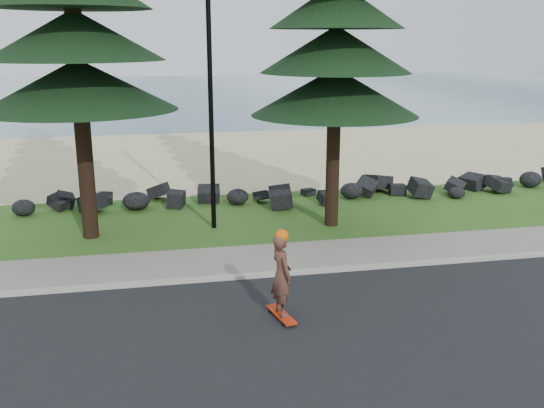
# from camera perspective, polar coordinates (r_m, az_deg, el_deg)

# --- Properties ---
(ground) EXTENTS (160.00, 160.00, 0.00)m
(ground) POSITION_cam_1_polar(r_m,az_deg,el_deg) (15.08, -4.23, -5.82)
(ground) COLOR #2E591B
(ground) RESTS_ON ground
(road) EXTENTS (160.00, 7.00, 0.02)m
(road) POSITION_cam_1_polar(r_m,az_deg,el_deg) (11.03, -1.26, -14.09)
(road) COLOR black
(road) RESTS_ON ground
(kerb) EXTENTS (160.00, 0.20, 0.10)m
(kerb) POSITION_cam_1_polar(r_m,az_deg,el_deg) (14.23, -3.78, -6.91)
(kerb) COLOR #ABA79A
(kerb) RESTS_ON ground
(sidewalk) EXTENTS (160.00, 2.00, 0.08)m
(sidewalk) POSITION_cam_1_polar(r_m,az_deg,el_deg) (15.25, -4.32, -5.41)
(sidewalk) COLOR gray
(sidewalk) RESTS_ON ground
(beach_sand) EXTENTS (160.00, 15.00, 0.01)m
(beach_sand) POSITION_cam_1_polar(r_m,az_deg,el_deg) (29.03, -7.77, 4.42)
(beach_sand) COLOR #C4B982
(beach_sand) RESTS_ON ground
(ocean) EXTENTS (160.00, 58.00, 0.01)m
(ocean) POSITION_cam_1_polar(r_m,az_deg,el_deg) (65.22, -9.85, 10.34)
(ocean) COLOR #3C5D72
(ocean) RESTS_ON ground
(seawall_boulders) EXTENTS (60.00, 2.40, 1.10)m
(seawall_boulders) POSITION_cam_1_polar(r_m,az_deg,el_deg) (20.38, -6.17, -0.21)
(seawall_boulders) COLOR black
(seawall_boulders) RESTS_ON ground
(lamp_post) EXTENTS (0.25, 0.14, 8.14)m
(lamp_post) POSITION_cam_1_polar(r_m,az_deg,el_deg) (17.30, -5.83, 10.96)
(lamp_post) COLOR black
(lamp_post) RESTS_ON ground
(skateboarder) EXTENTS (0.52, 1.03, 1.86)m
(skateboarder) POSITION_cam_1_polar(r_m,az_deg,el_deg) (11.96, 0.90, -6.72)
(skateboarder) COLOR red
(skateboarder) RESTS_ON ground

